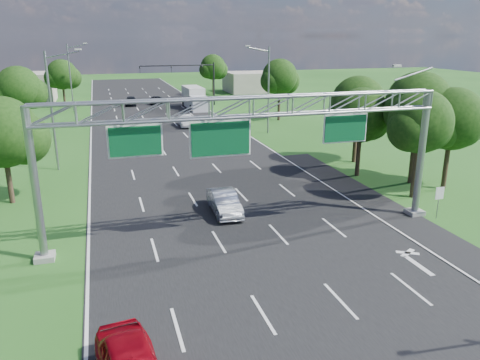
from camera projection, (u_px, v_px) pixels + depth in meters
name	position (u px, v px, depth m)	size (l,w,h in m)	color
ground	(189.00, 160.00, 43.83)	(220.00, 220.00, 0.00)	#1F4F17
road	(189.00, 160.00, 43.83)	(18.00, 180.00, 0.02)	black
road_flare	(380.00, 206.00, 31.99)	(3.00, 30.00, 0.02)	black
sign_gantry	(253.00, 118.00, 25.41)	(23.50, 1.00, 9.56)	gray
regulatory_sign	(439.00, 196.00, 29.38)	(0.60, 0.08, 2.10)	gray
traffic_signal	(193.00, 74.00, 76.39)	(12.21, 0.24, 7.00)	black
streetlight_l_near	(53.00, 106.00, 39.08)	(2.97, 0.22, 10.16)	gray
streetlight_l_far	(71.00, 74.00, 71.11)	(2.97, 0.22, 10.16)	gray
streetlight_r_mid	(267.00, 86.00, 54.44)	(2.97, 0.22, 10.16)	gray
tree_cluster_right	(400.00, 114.00, 36.44)	(9.91, 14.60, 8.68)	#2D2116
tree_verge_la	(4.00, 136.00, 31.31)	(5.76, 4.80, 7.40)	#2D2116
tree_verge_lb	(20.00, 90.00, 51.61)	(5.76, 4.80, 8.06)	#2D2116
tree_verge_lc	(62.00, 76.00, 75.45)	(5.76, 4.80, 7.62)	#2D2116
tree_verge_rd	(280.00, 79.00, 63.09)	(5.76, 4.80, 8.28)	#2D2116
tree_verge_re	(213.00, 68.00, 90.13)	(5.76, 4.80, 7.84)	#2D2116
building_left	(11.00, 88.00, 80.97)	(14.00, 10.00, 5.00)	#9E9284
building_right	(255.00, 82.00, 97.42)	(12.00, 9.00, 4.00)	#9E9284
silver_sedan	(224.00, 202.00, 30.55)	(1.57, 4.50, 1.48)	#9EA1A8
car_queue_b	(156.00, 100.00, 79.83)	(2.08, 4.51, 1.25)	black
car_queue_c	(131.00, 101.00, 78.11)	(1.78, 4.43, 1.51)	black
car_queue_d	(186.00, 121.00, 60.12)	(1.52, 4.35, 1.43)	silver
box_truck	(194.00, 98.00, 74.77)	(2.71, 8.87, 3.35)	silver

